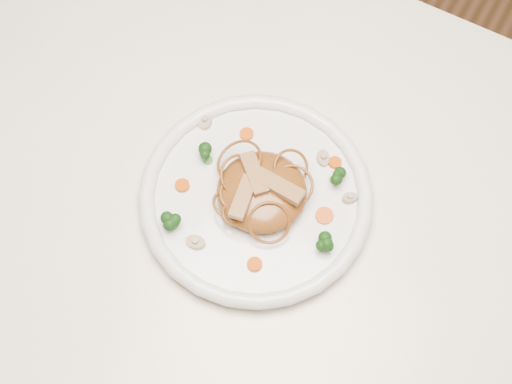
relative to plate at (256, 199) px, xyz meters
The scene contains 20 objects.
ground 0.76m from the plate, ahead, with size 4.00×4.00×0.00m, color #53361C.
table 0.11m from the plate, ahead, with size 1.20×0.80×0.75m.
plate is the anchor object (origin of this frame).
noodle_mound 0.03m from the plate, 23.72° to the left, with size 0.11×0.11×0.04m, color brown.
chicken_a 0.05m from the plate, 22.22° to the left, with size 0.06×0.02×0.01m, color #A97D4F.
chicken_b 0.05m from the plate, 127.91° to the left, with size 0.06×0.02×0.01m, color #A97D4F.
chicken_c 0.05m from the plate, 102.88° to the right, with size 0.06×0.02×0.01m, color #A97D4F.
broccoli_0 0.11m from the plate, 41.91° to the left, with size 0.02×0.02×0.03m, color #15410D, non-canonical shape.
broccoli_1 0.08m from the plate, 169.34° to the left, with size 0.02×0.02×0.03m, color #15410D, non-canonical shape.
broccoli_2 0.11m from the plate, 130.78° to the right, with size 0.02×0.02×0.03m, color #15410D, non-canonical shape.
broccoli_3 0.11m from the plate, ahead, with size 0.03×0.03×0.03m, color #15410D, non-canonical shape.
carrot_0 0.11m from the plate, 53.84° to the left, with size 0.02×0.02×0.01m, color #E65B08.
carrot_1 0.10m from the plate, 159.94° to the right, with size 0.02×0.02×0.01m, color #E65B08.
carrot_2 0.09m from the plate, 11.30° to the left, with size 0.02×0.02×0.01m, color #E65B08.
carrot_3 0.09m from the plate, 126.79° to the left, with size 0.02×0.02×0.01m, color #E65B08.
carrot_4 0.09m from the plate, 62.13° to the right, with size 0.02×0.02×0.01m, color #E65B08.
mushroom_0 0.10m from the plate, 110.81° to the right, with size 0.03×0.03×0.01m, color beige.
mushroom_1 0.12m from the plate, 27.38° to the left, with size 0.02×0.02×0.01m, color beige.
mushroom_2 0.13m from the plate, 150.77° to the left, with size 0.03×0.03×0.01m, color beige.
mushroom_3 0.10m from the plate, 60.49° to the left, with size 0.02×0.02×0.01m, color beige.
Camera 1 is at (0.16, -0.34, 1.62)m, focal length 51.71 mm.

